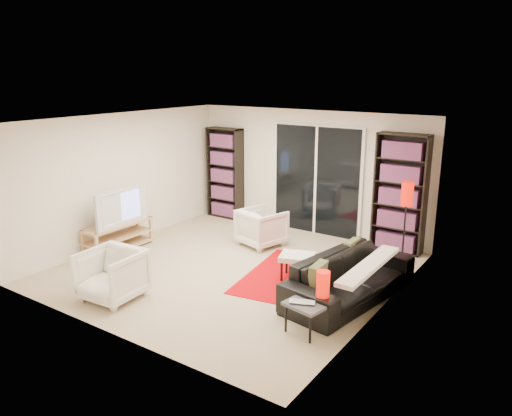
# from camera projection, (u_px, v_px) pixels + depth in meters

# --- Properties ---
(floor) EXTENTS (5.00, 5.00, 0.00)m
(floor) POSITION_uv_depth(u_px,v_px,m) (233.00, 269.00, 8.13)
(floor) COLOR tan
(floor) RESTS_ON ground
(wall_back) EXTENTS (5.00, 0.02, 2.40)m
(wall_back) POSITION_uv_depth(u_px,v_px,m) (308.00, 172.00, 9.80)
(wall_back) COLOR white
(wall_back) RESTS_ON ground
(wall_front) EXTENTS (5.00, 0.02, 2.40)m
(wall_front) POSITION_uv_depth(u_px,v_px,m) (103.00, 241.00, 5.82)
(wall_front) COLOR white
(wall_front) RESTS_ON ground
(wall_left) EXTENTS (0.02, 5.00, 2.40)m
(wall_left) POSITION_uv_depth(u_px,v_px,m) (123.00, 179.00, 9.17)
(wall_left) COLOR white
(wall_left) RESTS_ON ground
(wall_right) EXTENTS (0.02, 5.00, 2.40)m
(wall_right) POSITION_uv_depth(u_px,v_px,m) (386.00, 224.00, 6.45)
(wall_right) COLOR white
(wall_right) RESTS_ON ground
(ceiling) EXTENTS (5.00, 5.00, 0.02)m
(ceiling) POSITION_uv_depth(u_px,v_px,m) (231.00, 120.00, 7.49)
(ceiling) COLOR white
(ceiling) RESTS_ON wall_back
(sliding_door) EXTENTS (1.92, 0.08, 2.16)m
(sliding_door) POSITION_uv_depth(u_px,v_px,m) (316.00, 181.00, 9.70)
(sliding_door) COLOR white
(sliding_door) RESTS_ON ground
(bookshelf_left) EXTENTS (0.80, 0.30, 1.95)m
(bookshelf_left) POSITION_uv_depth(u_px,v_px,m) (225.00, 173.00, 10.79)
(bookshelf_left) COLOR black
(bookshelf_left) RESTS_ON ground
(bookshelf_right) EXTENTS (0.90, 0.30, 2.10)m
(bookshelf_right) POSITION_uv_depth(u_px,v_px,m) (400.00, 194.00, 8.68)
(bookshelf_right) COLOR black
(bookshelf_right) RESTS_ON ground
(tv_stand) EXTENTS (0.42, 1.32, 0.50)m
(tv_stand) POSITION_uv_depth(u_px,v_px,m) (118.00, 236.00, 8.92)
(tv_stand) COLOR tan
(tv_stand) RESTS_ON floor
(tv) EXTENTS (0.18, 1.12, 0.65)m
(tv) POSITION_uv_depth(u_px,v_px,m) (117.00, 206.00, 8.76)
(tv) COLOR black
(tv) RESTS_ON tv_stand
(rug) EXTENTS (1.81, 2.24, 0.01)m
(rug) POSITION_uv_depth(u_px,v_px,m) (297.00, 277.00, 7.80)
(rug) COLOR #BD0209
(rug) RESTS_ON floor
(sofa) EXTENTS (1.20, 2.30, 0.64)m
(sofa) POSITION_uv_depth(u_px,v_px,m) (350.00, 278.00, 6.99)
(sofa) COLOR black
(sofa) RESTS_ON floor
(armchair_back) EXTENTS (0.91, 0.92, 0.68)m
(armchair_back) POSITION_uv_depth(u_px,v_px,m) (262.00, 227.00, 9.16)
(armchair_back) COLOR silver
(armchair_back) RESTS_ON floor
(armchair_front) EXTENTS (0.83, 0.85, 0.72)m
(armchair_front) POSITION_uv_depth(u_px,v_px,m) (112.00, 275.00, 6.97)
(armchair_front) COLOR silver
(armchair_front) RESTS_ON floor
(ottoman) EXTENTS (0.62, 0.56, 0.40)m
(ottoman) POSITION_uv_depth(u_px,v_px,m) (297.00, 258.00, 7.65)
(ottoman) COLOR silver
(ottoman) RESTS_ON floor
(side_table) EXTENTS (0.56, 0.56, 0.40)m
(side_table) POSITION_uv_depth(u_px,v_px,m) (308.00, 305.00, 6.08)
(side_table) COLOR #46474C
(side_table) RESTS_ON floor
(laptop) EXTENTS (0.37, 0.31, 0.02)m
(laptop) POSITION_uv_depth(u_px,v_px,m) (302.00, 304.00, 5.99)
(laptop) COLOR silver
(laptop) RESTS_ON side_table
(table_lamp) EXTENTS (0.17, 0.17, 0.37)m
(table_lamp) POSITION_uv_depth(u_px,v_px,m) (323.00, 286.00, 6.08)
(table_lamp) COLOR red
(table_lamp) RESTS_ON side_table
(floor_lamp) EXTENTS (0.21, 0.21, 1.42)m
(floor_lamp) POSITION_uv_depth(u_px,v_px,m) (407.00, 202.00, 7.98)
(floor_lamp) COLOR black
(floor_lamp) RESTS_ON floor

